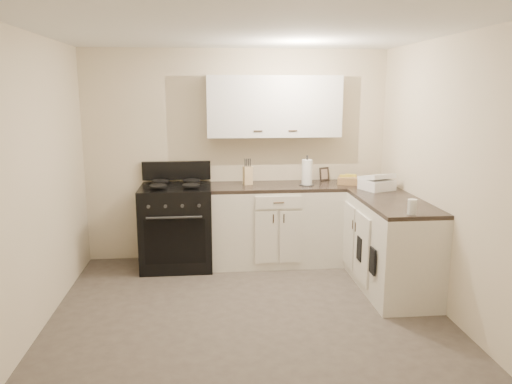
{
  "coord_description": "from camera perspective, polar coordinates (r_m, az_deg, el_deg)",
  "views": [
    {
      "loc": [
        -0.35,
        -4.16,
        2.02
      ],
      "look_at": [
        0.14,
        0.85,
        0.99
      ],
      "focal_mm": 35.0,
      "sensor_mm": 36.0,
      "label": 1
    }
  ],
  "objects": [
    {
      "name": "stove",
      "position": [
        5.86,
        -9.04,
        -4.07
      ],
      "size": [
        0.81,
        0.69,
        0.98
      ],
      "primitive_type": "cube",
      "color": "black",
      "rests_on": "floor"
    },
    {
      "name": "knife_block",
      "position": [
        5.83,
        -0.95,
        1.91
      ],
      "size": [
        0.12,
        0.11,
        0.22
      ],
      "primitive_type": "cube",
      "rotation": [
        0.0,
        0.0,
        0.23
      ],
      "color": "#D2B981",
      "rests_on": "countertop_back"
    },
    {
      "name": "oven_mitt_far",
      "position": [
        5.23,
        11.75,
        -6.38
      ],
      "size": [
        0.02,
        0.14,
        0.25
      ],
      "primitive_type": "cube",
      "color": "black",
      "rests_on": "base_cabinets_right"
    },
    {
      "name": "paper_towel",
      "position": [
        5.8,
        5.84,
        2.23
      ],
      "size": [
        0.12,
        0.12,
        0.3
      ],
      "primitive_type": "cylinder",
      "rotation": [
        0.0,
        0.0,
        -0.01
      ],
      "color": "white",
      "rests_on": "countertop_back"
    },
    {
      "name": "upper_cabinets",
      "position": [
        5.87,
        2.06,
        9.75
      ],
      "size": [
        1.55,
        0.3,
        0.7
      ],
      "primitive_type": "cube",
      "color": "silver",
      "rests_on": "wall_back"
    },
    {
      "name": "wall_left",
      "position": [
        4.48,
        -24.4,
        0.58
      ],
      "size": [
        0.0,
        3.6,
        3.6
      ],
      "primitive_type": "plane",
      "rotation": [
        1.57,
        0.0,
        1.57
      ],
      "color": "beige",
      "rests_on": "ground"
    },
    {
      "name": "wicker_basket",
      "position": [
        5.95,
        10.57,
        1.28
      ],
      "size": [
        0.3,
        0.24,
        0.09
      ],
      "primitive_type": "cube",
      "rotation": [
        0.0,
        0.0,
        -0.33
      ],
      "color": "tan",
      "rests_on": "countertop_right"
    },
    {
      "name": "floor",
      "position": [
        4.64,
        -0.72,
        -14.3
      ],
      "size": [
        3.6,
        3.6,
        0.0
      ],
      "primitive_type": "plane",
      "color": "#473F38",
      "rests_on": "ground"
    },
    {
      "name": "wall_back",
      "position": [
        6.02,
        -2.2,
        4.16
      ],
      "size": [
        3.6,
        0.0,
        3.6
      ],
      "primitive_type": "plane",
      "rotation": [
        1.57,
        0.0,
        0.0
      ],
      "color": "beige",
      "rests_on": "ground"
    },
    {
      "name": "countertop_back",
      "position": [
        5.82,
        2.18,
        0.61
      ],
      "size": [
        1.55,
        0.6,
        0.04
      ],
      "primitive_type": "cube",
      "color": "black",
      "rests_on": "base_cabinets_back"
    },
    {
      "name": "base_cabinets_right",
      "position": [
        5.57,
        14.14,
        -5.22
      ],
      "size": [
        0.6,
        1.9,
        0.9
      ],
      "primitive_type": "cube",
      "color": "silver",
      "rests_on": "floor"
    },
    {
      "name": "base_cabinets_back",
      "position": [
        5.93,
        2.15,
        -3.85
      ],
      "size": [
        1.55,
        0.6,
        0.9
      ],
      "primitive_type": "cube",
      "color": "silver",
      "rests_on": "floor"
    },
    {
      "name": "wall_right",
      "position": [
        4.74,
        21.45,
        1.38
      ],
      "size": [
        0.0,
        3.6,
        3.6
      ],
      "primitive_type": "plane",
      "rotation": [
        1.57,
        0.0,
        -1.57
      ],
      "color": "beige",
      "rests_on": "ground"
    },
    {
      "name": "countertop_right",
      "position": [
        5.45,
        14.38,
        -0.49
      ],
      "size": [
        0.6,
        1.9,
        0.04
      ],
      "primitive_type": "cube",
      "color": "black",
      "rests_on": "base_cabinets_right"
    },
    {
      "name": "picture_frame",
      "position": [
        6.14,
        7.81,
        2.05
      ],
      "size": [
        0.13,
        0.09,
        0.16
      ],
      "primitive_type": "cube",
      "rotation": [
        -0.14,
        0.0,
        0.43
      ],
      "color": "black",
      "rests_on": "countertop_back"
    },
    {
      "name": "wall_front",
      "position": [
        2.51,
        2.68,
        -6.37
      ],
      "size": [
        3.6,
        0.0,
        3.6
      ],
      "primitive_type": "plane",
      "rotation": [
        -1.57,
        0.0,
        0.0
      ],
      "color": "beige",
      "rests_on": "ground"
    },
    {
      "name": "countertop_grill",
      "position": [
        5.69,
        13.64,
        0.83
      ],
      "size": [
        0.4,
        0.38,
        0.11
      ],
      "primitive_type": "cube",
      "rotation": [
        0.0,
        0.0,
        0.38
      ],
      "color": "white",
      "rests_on": "countertop_right"
    },
    {
      "name": "glass_jar",
      "position": [
        4.65,
        17.41,
        -1.61
      ],
      "size": [
        0.1,
        0.1,
        0.13
      ],
      "primitive_type": "cylinder",
      "rotation": [
        0.0,
        0.0,
        -0.37
      ],
      "color": "silver",
      "rests_on": "countertop_right"
    },
    {
      "name": "oven_mitt_near",
      "position": [
        4.86,
        13.17,
        -7.68
      ],
      "size": [
        0.02,
        0.14,
        0.25
      ],
      "primitive_type": "cube",
      "color": "black",
      "rests_on": "base_cabinets_right"
    },
    {
      "name": "ceiling",
      "position": [
        4.2,
        -0.81,
        18.08
      ],
      "size": [
        3.6,
        3.6,
        0.0
      ],
      "primitive_type": "plane",
      "color": "white",
      "rests_on": "wall_back"
    }
  ]
}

